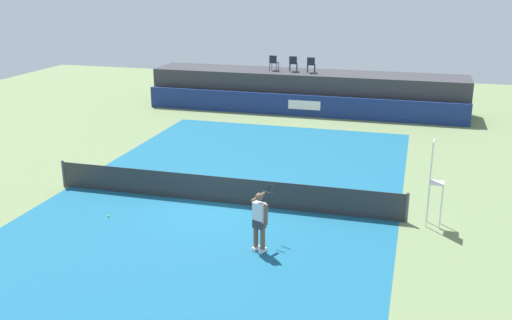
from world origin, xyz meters
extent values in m
plane|color=#6B7F51|center=(0.00, 3.00, 0.00)|extent=(48.00, 48.00, 0.00)
cube|color=#16597A|center=(0.00, 0.00, 0.00)|extent=(12.00, 22.00, 0.00)
cube|color=navy|center=(0.00, 13.50, 0.60)|extent=(18.00, 0.20, 1.20)
cube|color=white|center=(0.25, 13.39, 0.66)|extent=(1.80, 0.02, 0.50)
cube|color=#38383D|center=(0.00, 15.30, 1.10)|extent=(18.00, 2.80, 2.20)
cylinder|color=#1E232D|center=(-1.73, 15.45, 2.42)|extent=(0.04, 0.04, 0.44)
cylinder|color=#1E232D|center=(-2.14, 15.48, 2.42)|extent=(0.04, 0.04, 0.44)
cylinder|color=#1E232D|center=(-1.77, 15.05, 2.42)|extent=(0.04, 0.04, 0.44)
cylinder|color=#1E232D|center=(-2.17, 15.08, 2.42)|extent=(0.04, 0.04, 0.44)
cube|color=#1E232D|center=(-1.95, 15.26, 2.66)|extent=(0.47, 0.47, 0.03)
cube|color=#1E232D|center=(-1.97, 15.06, 2.88)|extent=(0.44, 0.06, 0.42)
cylinder|color=#1E232D|center=(-0.62, 15.47, 2.42)|extent=(0.04, 0.04, 0.44)
cylinder|color=#1E232D|center=(-1.02, 15.43, 2.42)|extent=(0.04, 0.04, 0.44)
cylinder|color=#1E232D|center=(-0.58, 15.07, 2.42)|extent=(0.04, 0.04, 0.44)
cylinder|color=#1E232D|center=(-0.98, 15.03, 2.42)|extent=(0.04, 0.04, 0.44)
cube|color=#1E232D|center=(-0.80, 15.25, 2.66)|extent=(0.48, 0.48, 0.03)
cube|color=#1E232D|center=(-0.78, 15.04, 2.88)|extent=(0.44, 0.07, 0.42)
cylinder|color=#1E232D|center=(0.45, 15.30, 2.42)|extent=(0.04, 0.04, 0.44)
cylinder|color=#1E232D|center=(0.05, 15.27, 2.42)|extent=(0.04, 0.04, 0.44)
cylinder|color=#1E232D|center=(0.49, 14.90, 2.42)|extent=(0.04, 0.04, 0.44)
cylinder|color=#1E232D|center=(0.08, 14.86, 2.42)|extent=(0.04, 0.04, 0.44)
cube|color=#1E232D|center=(0.27, 15.08, 2.66)|extent=(0.47, 0.47, 0.03)
cube|color=#1E232D|center=(0.29, 14.87, 2.88)|extent=(0.44, 0.06, 0.42)
cylinder|color=white|center=(7.21, -0.22, 0.70)|extent=(0.04, 0.04, 1.40)
cylinder|color=white|center=(7.24, 0.18, 0.70)|extent=(0.04, 0.04, 1.40)
cylinder|color=white|center=(6.81, -0.18, 0.70)|extent=(0.04, 0.04, 1.40)
cylinder|color=white|center=(6.84, 0.22, 0.70)|extent=(0.04, 0.04, 1.40)
cube|color=white|center=(7.02, 0.00, 1.41)|extent=(0.48, 0.48, 0.03)
cube|color=white|center=(6.82, 0.02, 2.09)|extent=(0.06, 0.44, 1.33)
cube|color=#2D2D2D|center=(0.00, 0.00, 0.47)|extent=(12.40, 0.02, 0.95)
cylinder|color=#4C4C51|center=(-6.20, 0.00, 0.50)|extent=(0.10, 0.10, 1.00)
cylinder|color=#4C4C51|center=(6.20, 0.00, 0.50)|extent=(0.10, 0.10, 1.00)
cube|color=white|center=(2.33, -3.26, 0.05)|extent=(0.20, 0.29, 0.10)
cylinder|color=brown|center=(2.33, -3.26, 0.51)|extent=(0.14, 0.14, 0.82)
cube|color=white|center=(2.11, -3.18, 0.05)|extent=(0.20, 0.29, 0.10)
cylinder|color=brown|center=(2.11, -3.18, 0.51)|extent=(0.14, 0.14, 0.82)
cube|color=#333338|center=(2.22, -3.22, 0.84)|extent=(0.40, 0.33, 0.24)
cube|color=silver|center=(2.22, -3.22, 1.20)|extent=(0.41, 0.31, 0.56)
sphere|color=brown|center=(2.22, -3.22, 1.66)|extent=(0.22, 0.22, 0.22)
cylinder|color=brown|center=(2.45, -3.30, 1.18)|extent=(0.09, 0.09, 0.60)
cylinder|color=brown|center=(2.09, -2.88, 1.50)|extent=(0.30, 0.60, 0.14)
cylinder|color=black|center=(2.24, -2.49, 1.53)|extent=(0.29, 0.14, 0.03)
torus|color=black|center=(2.34, -2.22, 1.53)|extent=(0.29, 0.13, 0.30)
sphere|color=#D8EA33|center=(-3.17, -2.18, 0.04)|extent=(0.07, 0.07, 0.07)
camera|label=1|loc=(6.22, -17.87, 7.56)|focal=41.10mm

